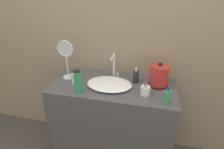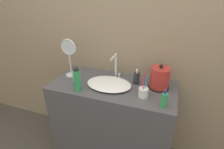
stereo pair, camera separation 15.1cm
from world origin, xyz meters
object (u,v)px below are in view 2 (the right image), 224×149
(lotion_bottle, at_px, (77,76))
(mouthwash_bottle, at_px, (77,80))
(faucet, at_px, (116,65))
(shampoo_bottle, at_px, (136,78))
(toothbrush_cup, at_px, (143,92))
(hand_cream_bottle, at_px, (164,100))
(vanity_mirror, at_px, (69,55))
(electric_kettle, at_px, (160,79))

(lotion_bottle, bearing_deg, mouthwash_bottle, -57.27)
(faucet, distance_m, lotion_bottle, 0.37)
(faucet, relative_size, shampoo_bottle, 1.65)
(toothbrush_cup, bearing_deg, mouthwash_bottle, -171.36)
(shampoo_bottle, height_order, hand_cream_bottle, shampoo_bottle)
(vanity_mirror, bearing_deg, electric_kettle, 2.81)
(electric_kettle, height_order, shampoo_bottle, electric_kettle)
(mouthwash_bottle, bearing_deg, toothbrush_cup, 8.64)
(toothbrush_cup, relative_size, shampoo_bottle, 1.50)
(electric_kettle, relative_size, hand_cream_bottle, 1.55)
(shampoo_bottle, bearing_deg, toothbrush_cup, -63.18)
(faucet, relative_size, vanity_mirror, 0.65)
(hand_cream_bottle, height_order, vanity_mirror, vanity_mirror)
(toothbrush_cup, xyz_separation_m, vanity_mirror, (-0.73, 0.14, 0.17))
(electric_kettle, distance_m, mouthwash_bottle, 0.69)
(faucet, relative_size, toothbrush_cup, 1.10)
(toothbrush_cup, bearing_deg, vanity_mirror, 169.09)
(shampoo_bottle, xyz_separation_m, hand_cream_bottle, (0.26, -0.27, -0.00))
(faucet, xyz_separation_m, shampoo_bottle, (0.21, -0.05, -0.08))
(lotion_bottle, distance_m, hand_cream_bottle, 0.80)
(faucet, height_order, mouthwash_bottle, faucet)
(lotion_bottle, height_order, vanity_mirror, vanity_mirror)
(faucet, height_order, hand_cream_bottle, faucet)
(mouthwash_bottle, distance_m, hand_cream_bottle, 0.70)
(faucet, height_order, shampoo_bottle, faucet)
(hand_cream_bottle, bearing_deg, faucet, 146.02)
(electric_kettle, height_order, lotion_bottle, electric_kettle)
(toothbrush_cup, xyz_separation_m, shampoo_bottle, (-0.10, 0.19, 0.01))
(mouthwash_bottle, relative_size, hand_cream_bottle, 1.42)
(shampoo_bottle, bearing_deg, electric_kettle, -2.57)
(electric_kettle, height_order, mouthwash_bottle, electric_kettle)
(shampoo_bottle, height_order, mouthwash_bottle, mouthwash_bottle)
(faucet, xyz_separation_m, mouthwash_bottle, (-0.23, -0.32, -0.04))
(electric_kettle, bearing_deg, shampoo_bottle, 177.43)
(vanity_mirror, bearing_deg, hand_cream_bottle, -13.69)
(electric_kettle, bearing_deg, toothbrush_cup, -118.98)
(lotion_bottle, relative_size, mouthwash_bottle, 0.65)
(electric_kettle, relative_size, vanity_mirror, 0.60)
(vanity_mirror, bearing_deg, mouthwash_bottle, -48.32)
(faucet, xyz_separation_m, lotion_bottle, (-0.31, -0.19, -0.08))
(lotion_bottle, bearing_deg, vanity_mirror, 141.85)
(faucet, distance_m, vanity_mirror, 0.44)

